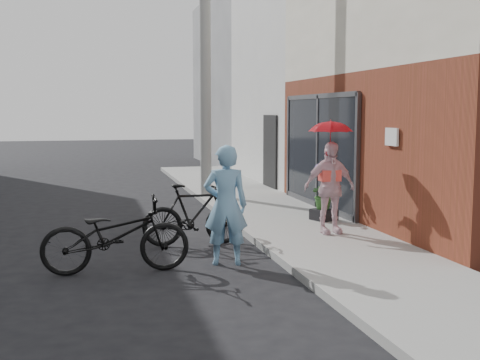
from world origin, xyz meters
name	(u,v)px	position (x,y,z in m)	size (l,w,h in m)	color
ground	(210,257)	(0.00, 0.00, 0.00)	(80.00, 80.00, 0.00)	black
sidewalk	(295,224)	(2.10, 2.00, 0.06)	(2.20, 24.00, 0.12)	#989892
curb	(238,226)	(0.94, 2.00, 0.06)	(0.12, 24.00, 0.12)	#9E9E99
plaster_building	(374,72)	(7.20, 9.00, 3.50)	(8.00, 6.00, 7.00)	silver
east_building_far	(300,83)	(7.20, 16.00, 3.50)	(8.00, 8.00, 7.00)	slate
utility_pole	(205,61)	(1.10, 6.00, 3.50)	(0.28, 0.28, 7.00)	#9E9E99
officer	(226,205)	(0.13, -0.52, 0.88)	(0.64, 0.42, 1.77)	#70A3C8
bike_left	(116,235)	(-1.46, -0.60, 0.53)	(0.71, 2.03, 1.07)	black
bike_right	(194,215)	(-0.10, 0.87, 0.52)	(0.49, 1.74, 1.04)	black
kimono_woman	(330,188)	(2.27, 0.71, 0.92)	(0.94, 0.39, 1.61)	silver
parasol	(331,123)	(2.27, 0.71, 2.04)	(0.71, 0.71, 0.63)	red
planter	(324,215)	(2.67, 1.93, 0.23)	(0.41, 0.41, 0.22)	black
potted_plant	(324,195)	(2.67, 1.93, 0.62)	(0.52, 0.45, 0.58)	#326628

